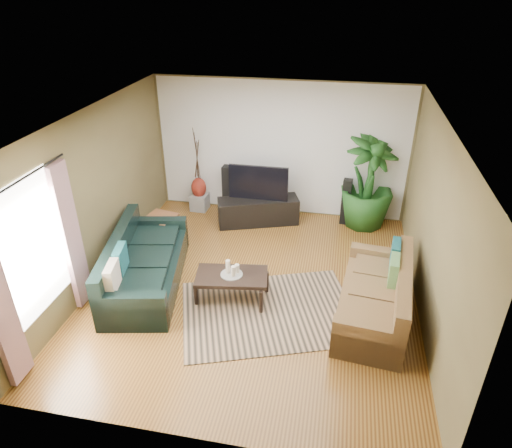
% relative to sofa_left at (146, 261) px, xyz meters
% --- Properties ---
extents(floor, '(5.50, 5.50, 0.00)m').
position_rel_sofa_left_xyz_m(floor, '(1.69, 0.20, -0.42)').
color(floor, olive).
rests_on(floor, ground).
extents(ceiling, '(5.50, 5.50, 0.00)m').
position_rel_sofa_left_xyz_m(ceiling, '(1.69, 0.20, 2.28)').
color(ceiling, white).
rests_on(ceiling, ground).
extents(wall_back, '(5.00, 0.00, 5.00)m').
position_rel_sofa_left_xyz_m(wall_back, '(1.69, 2.95, 0.93)').
color(wall_back, brown).
rests_on(wall_back, ground).
extents(wall_front, '(5.00, 0.00, 5.00)m').
position_rel_sofa_left_xyz_m(wall_front, '(1.69, -2.55, 0.93)').
color(wall_front, brown).
rests_on(wall_front, ground).
extents(wall_left, '(0.00, 5.50, 5.50)m').
position_rel_sofa_left_xyz_m(wall_left, '(-0.81, 0.20, 0.92)').
color(wall_left, brown).
rests_on(wall_left, ground).
extents(wall_right, '(0.00, 5.50, 5.50)m').
position_rel_sofa_left_xyz_m(wall_right, '(4.19, 0.20, 0.92)').
color(wall_right, brown).
rests_on(wall_right, ground).
extents(backwall_panel, '(4.90, 0.00, 4.90)m').
position_rel_sofa_left_xyz_m(backwall_panel, '(1.69, 2.94, 0.93)').
color(backwall_panel, white).
rests_on(backwall_panel, ground).
extents(window_pane, '(0.00, 1.80, 1.80)m').
position_rel_sofa_left_xyz_m(window_pane, '(-0.79, -1.40, 0.97)').
color(window_pane, white).
rests_on(window_pane, ground).
extents(curtain_far, '(0.08, 0.35, 2.20)m').
position_rel_sofa_left_xyz_m(curtain_far, '(-0.74, -0.65, 0.72)').
color(curtain_far, gray).
rests_on(curtain_far, ground).
extents(curtain_rod, '(0.03, 1.90, 0.03)m').
position_rel_sofa_left_xyz_m(curtain_rod, '(-0.74, -1.40, 1.87)').
color(curtain_rod, black).
rests_on(curtain_rod, ground).
extents(sofa_left, '(1.45, 2.50, 0.85)m').
position_rel_sofa_left_xyz_m(sofa_left, '(0.00, 0.00, 0.00)').
color(sofa_left, black).
rests_on(sofa_left, floor).
extents(sofa_right, '(1.13, 2.11, 0.85)m').
position_rel_sofa_left_xyz_m(sofa_right, '(3.50, -0.14, 0.00)').
color(sofa_right, brown).
rests_on(sofa_right, floor).
extents(area_rug, '(2.95, 2.50, 0.01)m').
position_rel_sofa_left_xyz_m(area_rug, '(2.02, -0.34, -0.42)').
color(area_rug, '#9D7D5C').
rests_on(area_rug, floor).
extents(coffee_table, '(1.14, 0.73, 0.44)m').
position_rel_sofa_left_xyz_m(coffee_table, '(1.42, -0.13, -0.21)').
color(coffee_table, black).
rests_on(coffee_table, floor).
extents(candle_tray, '(0.33, 0.33, 0.01)m').
position_rel_sofa_left_xyz_m(candle_tray, '(1.42, -0.13, 0.02)').
color(candle_tray, gray).
rests_on(candle_tray, coffee_table).
extents(candle_tall, '(0.07, 0.07, 0.21)m').
position_rel_sofa_left_xyz_m(candle_tall, '(1.36, -0.10, 0.13)').
color(candle_tall, beige).
rests_on(candle_tall, candle_tray).
extents(candle_mid, '(0.07, 0.07, 0.17)m').
position_rel_sofa_left_xyz_m(candle_mid, '(1.46, -0.17, 0.11)').
color(candle_mid, beige).
rests_on(candle_mid, candle_tray).
extents(candle_short, '(0.07, 0.07, 0.14)m').
position_rel_sofa_left_xyz_m(candle_short, '(1.49, -0.07, 0.09)').
color(candle_short, beige).
rests_on(candle_short, candle_tray).
extents(tv_stand, '(1.64, 0.96, 0.52)m').
position_rel_sofa_left_xyz_m(tv_stand, '(1.36, 2.33, -0.16)').
color(tv_stand, black).
rests_on(tv_stand, floor).
extents(television, '(1.15, 0.06, 0.68)m').
position_rel_sofa_left_xyz_m(television, '(1.36, 2.35, 0.44)').
color(television, black).
rests_on(television, tv_stand).
extents(speaker_left, '(0.20, 0.22, 1.05)m').
position_rel_sofa_left_xyz_m(speaker_left, '(0.68, 2.60, 0.10)').
color(speaker_left, black).
rests_on(speaker_left, floor).
extents(speaker_right, '(0.19, 0.20, 0.93)m').
position_rel_sofa_left_xyz_m(speaker_right, '(3.04, 2.67, 0.04)').
color(speaker_right, black).
rests_on(speaker_right, floor).
extents(potted_plant, '(1.41, 1.41, 1.81)m').
position_rel_sofa_left_xyz_m(potted_plant, '(3.41, 2.67, 0.48)').
color(potted_plant, '#1B4B19').
rests_on(potted_plant, floor).
extents(plant_pot, '(0.34, 0.34, 0.26)m').
position_rel_sofa_left_xyz_m(plant_pot, '(3.41, 2.67, -0.29)').
color(plant_pot, black).
rests_on(plant_pot, floor).
extents(pedestal, '(0.36, 0.36, 0.34)m').
position_rel_sofa_left_xyz_m(pedestal, '(0.03, 2.70, -0.26)').
color(pedestal, '#969693').
rests_on(pedestal, floor).
extents(vase, '(0.31, 0.31, 0.43)m').
position_rel_sofa_left_xyz_m(vase, '(0.03, 2.70, 0.07)').
color(vase, maroon).
rests_on(vase, pedestal).
extents(side_table, '(0.60, 0.60, 0.53)m').
position_rel_sofa_left_xyz_m(side_table, '(-0.25, 1.26, -0.16)').
color(side_table, brown).
rests_on(side_table, floor).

